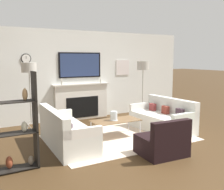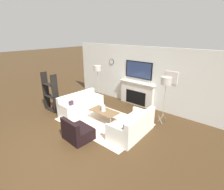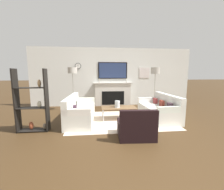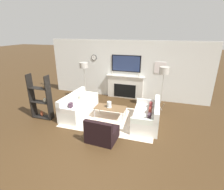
{
  "view_description": "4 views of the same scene",
  "coord_description": "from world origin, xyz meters",
  "px_view_note": "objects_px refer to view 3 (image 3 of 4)",
  "views": [
    {
      "loc": [
        -3.12,
        -3.2,
        1.89
      ],
      "look_at": [
        -0.01,
        2.27,
        0.99
      ],
      "focal_mm": 42.0,
      "sensor_mm": 36.0,
      "label": 1
    },
    {
      "loc": [
        4.13,
        -2.38,
        3.27
      ],
      "look_at": [
        0.08,
        2.34,
        1.01
      ],
      "focal_mm": 28.0,
      "sensor_mm": 36.0,
      "label": 2
    },
    {
      "loc": [
        -0.8,
        -2.8,
        1.55
      ],
      "look_at": [
        -0.24,
        2.38,
        0.78
      ],
      "focal_mm": 24.0,
      "sensor_mm": 36.0,
      "label": 3
    },
    {
      "loc": [
        1.76,
        -3.6,
        3.13
      ],
      "look_at": [
        -0.06,
        2.26,
        0.82
      ],
      "focal_mm": 28.0,
      "sensor_mm": 36.0,
      "label": 4
    }
  ],
  "objects_px": {
    "coffee_table": "(119,108)",
    "floor_lamp_left": "(72,71)",
    "couch_left": "(80,112)",
    "armchair": "(136,128)",
    "hurricane_candle": "(117,104)",
    "couch_right": "(159,110)",
    "shelf_unit": "(33,104)",
    "floor_lamp_right": "(155,71)"
  },
  "relations": [
    {
      "from": "coffee_table",
      "to": "floor_lamp_left",
      "type": "xyz_separation_m",
      "value": [
        -1.67,
        1.35,
        1.22
      ]
    },
    {
      "from": "couch_left",
      "to": "armchair",
      "type": "distance_m",
      "value": 2.02
    },
    {
      "from": "hurricane_candle",
      "to": "couch_right",
      "type": "bearing_deg",
      "value": -3.76
    },
    {
      "from": "armchair",
      "to": "floor_lamp_left",
      "type": "xyz_separation_m",
      "value": [
        -1.87,
        2.81,
        1.37
      ]
    },
    {
      "from": "couch_right",
      "to": "coffee_table",
      "type": "xyz_separation_m",
      "value": [
        -1.38,
        0.09,
        0.1
      ]
    },
    {
      "from": "armchair",
      "to": "floor_lamp_left",
      "type": "relative_size",
      "value": 0.5
    },
    {
      "from": "couch_left",
      "to": "couch_right",
      "type": "distance_m",
      "value": 2.65
    },
    {
      "from": "couch_right",
      "to": "shelf_unit",
      "type": "height_order",
      "value": "shelf_unit"
    },
    {
      "from": "couch_left",
      "to": "floor_lamp_right",
      "type": "xyz_separation_m",
      "value": [
        3.04,
        1.44,
        1.32
      ]
    },
    {
      "from": "couch_right",
      "to": "coffee_table",
      "type": "relative_size",
      "value": 1.53
    },
    {
      "from": "floor_lamp_right",
      "to": "couch_left",
      "type": "bearing_deg",
      "value": -154.73
    },
    {
      "from": "couch_left",
      "to": "shelf_unit",
      "type": "bearing_deg",
      "value": -149.31
    },
    {
      "from": "armchair",
      "to": "floor_lamp_left",
      "type": "bearing_deg",
      "value": 123.54
    },
    {
      "from": "couch_left",
      "to": "armchair",
      "type": "height_order",
      "value": "couch_left"
    },
    {
      "from": "floor_lamp_right",
      "to": "shelf_unit",
      "type": "bearing_deg",
      "value": -153.2
    },
    {
      "from": "couch_right",
      "to": "hurricane_candle",
      "type": "xyz_separation_m",
      "value": [
        -1.43,
        0.09,
        0.22
      ]
    },
    {
      "from": "hurricane_candle",
      "to": "couch_left",
      "type": "bearing_deg",
      "value": -175.67
    },
    {
      "from": "armchair",
      "to": "hurricane_candle",
      "type": "relative_size",
      "value": 4.05
    },
    {
      "from": "coffee_table",
      "to": "floor_lamp_left",
      "type": "relative_size",
      "value": 0.64
    },
    {
      "from": "couch_right",
      "to": "floor_lamp_left",
      "type": "distance_m",
      "value": 3.62
    },
    {
      "from": "floor_lamp_left",
      "to": "coffee_table",
      "type": "bearing_deg",
      "value": -38.91
    },
    {
      "from": "armchair",
      "to": "floor_lamp_right",
      "type": "relative_size",
      "value": 0.5
    },
    {
      "from": "couch_left",
      "to": "couch_right",
      "type": "xyz_separation_m",
      "value": [
        2.65,
        -0.0,
        -0.01
      ]
    },
    {
      "from": "hurricane_candle",
      "to": "shelf_unit",
      "type": "relative_size",
      "value": 0.13
    },
    {
      "from": "floor_lamp_left",
      "to": "armchair",
      "type": "bearing_deg",
      "value": -56.46
    },
    {
      "from": "couch_right",
      "to": "hurricane_candle",
      "type": "bearing_deg",
      "value": 176.24
    },
    {
      "from": "armchair",
      "to": "floor_lamp_left",
      "type": "height_order",
      "value": "floor_lamp_left"
    },
    {
      "from": "coffee_table",
      "to": "armchair",
      "type": "bearing_deg",
      "value": -82.37
    },
    {
      "from": "couch_left",
      "to": "floor_lamp_left",
      "type": "distance_m",
      "value": 1.99
    },
    {
      "from": "hurricane_candle",
      "to": "floor_lamp_right",
      "type": "xyz_separation_m",
      "value": [
        1.81,
        1.34,
        1.1
      ]
    },
    {
      "from": "couch_left",
      "to": "shelf_unit",
      "type": "xyz_separation_m",
      "value": [
        -1.14,
        -0.67,
        0.44
      ]
    },
    {
      "from": "couch_left",
      "to": "floor_lamp_right",
      "type": "height_order",
      "value": "floor_lamp_right"
    },
    {
      "from": "couch_left",
      "to": "floor_lamp_right",
      "type": "distance_m",
      "value": 3.61
    },
    {
      "from": "couch_left",
      "to": "shelf_unit",
      "type": "relative_size",
      "value": 1.15
    },
    {
      "from": "armchair",
      "to": "couch_right",
      "type": "bearing_deg",
      "value": 49.39
    },
    {
      "from": "armchair",
      "to": "coffee_table",
      "type": "xyz_separation_m",
      "value": [
        -0.2,
        1.47,
        0.14
      ]
    },
    {
      "from": "shelf_unit",
      "to": "hurricane_candle",
      "type": "bearing_deg",
      "value": 17.99
    },
    {
      "from": "couch_right",
      "to": "floor_lamp_right",
      "type": "bearing_deg",
      "value": 74.92
    },
    {
      "from": "armchair",
      "to": "hurricane_candle",
      "type": "height_order",
      "value": "armchair"
    },
    {
      "from": "couch_right",
      "to": "floor_lamp_left",
      "type": "relative_size",
      "value": 0.99
    },
    {
      "from": "floor_lamp_right",
      "to": "shelf_unit",
      "type": "height_order",
      "value": "floor_lamp_right"
    },
    {
      "from": "shelf_unit",
      "to": "couch_left",
      "type": "bearing_deg",
      "value": 30.69
    }
  ]
}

